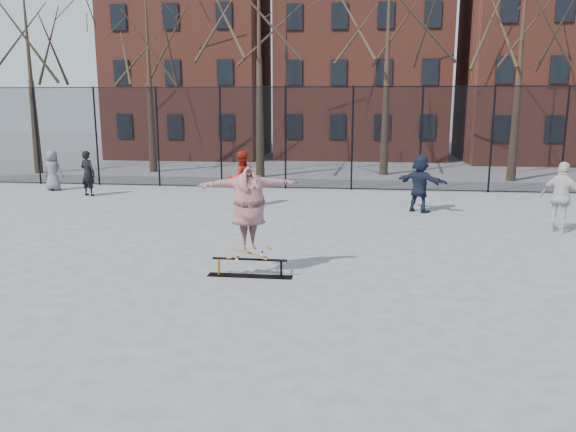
# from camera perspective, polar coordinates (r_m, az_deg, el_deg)

# --- Properties ---
(ground) EXTENTS (100.00, 100.00, 0.00)m
(ground) POSITION_cam_1_polar(r_m,az_deg,el_deg) (9.68, -1.86, -9.09)
(ground) COLOR #5D5E62
(skate_rail) EXTENTS (1.70, 0.26, 0.37)m
(skate_rail) POSITION_cam_1_polar(r_m,az_deg,el_deg) (11.20, -3.90, -5.41)
(skate_rail) COLOR black
(skate_rail) RESTS_ON ground
(skateboard) EXTENTS (0.79, 0.19, 0.09)m
(skateboard) POSITION_cam_1_polar(r_m,az_deg,el_deg) (11.12, -3.90, -4.06)
(skateboard) COLOR #A77E43
(skateboard) RESTS_ON skate_rail
(skater) EXTENTS (2.07, 1.29, 1.64)m
(skater) POSITION_cam_1_polar(r_m,az_deg,el_deg) (10.92, -3.97, 0.33)
(skater) COLOR #643A92
(skater) RESTS_ON skateboard
(bystander_grey) EXTENTS (0.77, 0.50, 1.55)m
(bystander_grey) POSITION_cam_1_polar(r_m,az_deg,el_deg) (23.66, -22.78, 4.28)
(bystander_grey) COLOR slate
(bystander_grey) RESTS_ON ground
(bystander_black) EXTENTS (0.70, 0.57, 1.66)m
(bystander_black) POSITION_cam_1_polar(r_m,az_deg,el_deg) (21.83, -19.67, 4.10)
(bystander_black) COLOR black
(bystander_black) RESTS_ON ground
(bystander_red) EXTENTS (1.12, 1.04, 1.83)m
(bystander_red) POSITION_cam_1_polar(r_m,az_deg,el_deg) (18.49, -4.75, 3.78)
(bystander_red) COLOR #A5170E
(bystander_red) RESTS_ON ground
(bystander_white) EXTENTS (1.14, 1.06, 1.87)m
(bystander_white) POSITION_cam_1_polar(r_m,az_deg,el_deg) (16.39, 26.05, 1.70)
(bystander_white) COLOR beige
(bystander_white) RESTS_ON ground
(bystander_navy) EXTENTS (1.67, 1.40, 1.80)m
(bystander_navy) POSITION_cam_1_polar(r_m,az_deg,el_deg) (17.98, 13.25, 3.24)
(bystander_navy) COLOR #192032
(bystander_navy) RESTS_ON ground
(fence) EXTENTS (34.03, 0.07, 4.00)m
(fence) POSITION_cam_1_polar(r_m,az_deg,el_deg) (22.03, 3.36, 8.02)
(fence) COLOR black
(fence) RESTS_ON ground
(tree_row) EXTENTS (33.66, 7.46, 10.67)m
(tree_row) POSITION_cam_1_polar(r_m,az_deg,el_deg) (26.44, 3.60, 20.13)
(tree_row) COLOR black
(tree_row) RESTS_ON ground
(rowhouses) EXTENTS (29.00, 7.00, 13.00)m
(rowhouses) POSITION_cam_1_polar(r_m,az_deg,el_deg) (35.05, 6.15, 15.86)
(rowhouses) COLOR brown
(rowhouses) RESTS_ON ground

